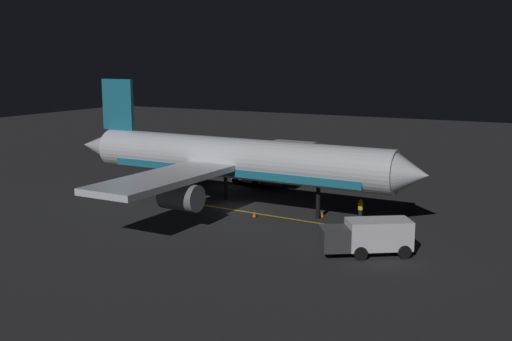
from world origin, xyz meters
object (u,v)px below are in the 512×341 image
object	(u,v)px
catering_truck	(256,174)
baggage_truck	(370,237)
ground_crew_worker	(360,209)
traffic_cone_near_right	(322,214)
airliner	(230,160)
traffic_cone_near_left	(254,214)

from	to	relation	value
catering_truck	baggage_truck	bearing A→B (deg)	46.36
ground_crew_worker	traffic_cone_near_right	world-z (taller)	ground_crew_worker
catering_truck	traffic_cone_near_right	distance (m)	14.31
airliner	ground_crew_worker	xyz separation A→B (m)	(-1.06, 11.70, -3.33)
baggage_truck	ground_crew_worker	xyz separation A→B (m)	(-8.50, -3.53, -0.36)
airliner	catering_truck	xyz separation A→B (m)	(-9.40, -2.43, -2.99)
catering_truck	traffic_cone_near_right	xyz separation A→B (m)	(9.03, 11.06, -0.97)
airliner	ground_crew_worker	bearing A→B (deg)	95.16
baggage_truck	traffic_cone_near_left	world-z (taller)	baggage_truck
traffic_cone_near_left	catering_truck	bearing A→B (deg)	-152.50
traffic_cone_near_left	traffic_cone_near_right	size ratio (longest dim) A/B	1.00
airliner	traffic_cone_near_right	size ratio (longest dim) A/B	63.50
traffic_cone_near_left	traffic_cone_near_right	bearing A→B (deg)	118.19
ground_crew_worker	baggage_truck	bearing A→B (deg)	22.56
catering_truck	traffic_cone_near_left	distance (m)	13.22
ground_crew_worker	airliner	bearing A→B (deg)	-84.84
ground_crew_worker	traffic_cone_near_left	bearing A→B (deg)	-67.40
baggage_truck	catering_truck	size ratio (longest dim) A/B	1.02
airliner	baggage_truck	xyz separation A→B (m)	(7.44, 15.23, -2.97)
baggage_truck	catering_truck	world-z (taller)	baggage_truck
traffic_cone_near_right	traffic_cone_near_left	bearing A→B (deg)	-61.81
ground_crew_worker	traffic_cone_near_left	world-z (taller)	ground_crew_worker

